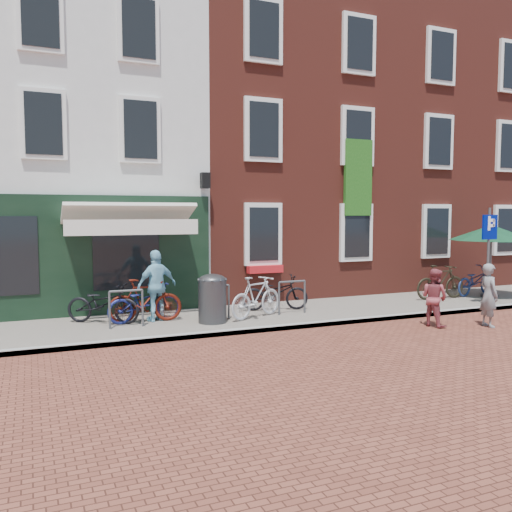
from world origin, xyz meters
name	(u,v)px	position (x,y,z in m)	size (l,w,h in m)	color
ground	(296,329)	(0.00, 0.00, 0.00)	(80.00, 80.00, 0.00)	brown
sidewalk	(304,312)	(1.00, 1.50, 0.05)	(24.00, 3.00, 0.10)	slate
building_stucco	(40,148)	(-5.00, 7.00, 4.50)	(8.00, 8.00, 9.00)	silver
building_brick_mid	(256,143)	(2.00, 7.00, 5.00)	(6.00, 8.00, 10.00)	maroon
building_brick_right	(396,151)	(8.00, 7.00, 5.00)	(6.00, 8.00, 10.00)	maroon
litter_bin	(212,296)	(-1.62, 0.99, 0.71)	(0.64, 0.64, 1.18)	#3A3B3D
parking_sign	(489,242)	(5.87, 0.24, 1.81)	(0.50, 0.08, 2.61)	#4C4C4F
parasol	(492,230)	(7.08, 1.30, 2.08)	(2.38, 2.38, 2.23)	#4C4C4F
woman	(489,295)	(4.13, -1.44, 0.72)	(0.53, 0.34, 1.44)	slate
boy	(434,298)	(3.04, -0.92, 0.66)	(0.64, 0.50, 1.32)	#933B43
cafe_person	(157,286)	(-2.73, 1.65, 0.92)	(0.96, 0.40, 1.63)	#83C7DF
bicycle_0	(103,303)	(-3.90, 1.88, 0.55)	(0.59, 1.70, 0.89)	black
bicycle_1	(145,301)	(-3.01, 1.61, 0.60)	(0.47, 1.65, 0.99)	#50140A
bicycle_2	(145,303)	(-3.02, 1.64, 0.55)	(0.59, 1.70, 0.89)	navy
bicycle_3	(256,297)	(-0.49, 1.10, 0.60)	(0.47, 1.65, 0.99)	#B5B4B7
bicycle_4	(275,293)	(0.34, 1.83, 0.55)	(0.59, 1.70, 0.89)	black
bicycle_5	(441,282)	(5.47, 1.57, 0.60)	(0.47, 1.65, 0.99)	black
bicycle_6	(475,281)	(6.94, 1.71, 0.55)	(0.59, 1.70, 0.89)	navy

